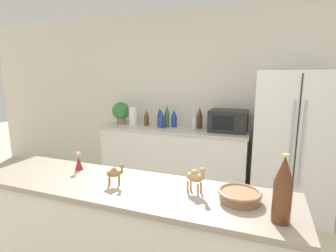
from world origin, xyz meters
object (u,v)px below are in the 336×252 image
(back_bottle_0, at_px, (199,118))
(back_bottle_6, at_px, (160,117))
(wine_bottle, at_px, (283,190))
(wise_man_figurine_crimson, at_px, (79,162))
(potted_plant, at_px, (121,112))
(refrigerator, at_px, (293,144))
(microwave, at_px, (228,121))
(back_bottle_2, at_px, (194,121))
(back_bottle_5, at_px, (174,119))
(camel_figurine, at_px, (195,177))
(back_bottle_4, at_px, (147,118))
(paper_towel_roll, at_px, (133,116))
(fruit_bowl, at_px, (240,195))
(back_bottle_1, at_px, (167,117))
(back_bottle_3, at_px, (161,119))
(camel_figurine_second, at_px, (115,173))

(back_bottle_0, xyz_separation_m, back_bottle_6, (-0.58, -0.04, -0.01))
(wine_bottle, xyz_separation_m, wise_man_figurine_crimson, (-1.36, 0.24, -0.10))
(potted_plant, bearing_deg, refrigerator, -2.64)
(microwave, xyz_separation_m, back_bottle_0, (-0.40, 0.07, 0.00))
(back_bottle_2, relative_size, wise_man_figurine_crimson, 1.92)
(back_bottle_0, bearing_deg, potted_plant, -176.88)
(wise_man_figurine_crimson, bearing_deg, wine_bottle, -10.09)
(back_bottle_5, bearing_deg, wise_man_figurine_crimson, -91.54)
(potted_plant, distance_m, camel_figurine, 2.61)
(back_bottle_4, xyz_separation_m, wine_bottle, (1.72, -2.18, 0.08))
(back_bottle_2, xyz_separation_m, wine_bottle, (0.98, -2.08, 0.07))
(back_bottle_2, bearing_deg, back_bottle_0, 79.44)
(back_bottle_2, bearing_deg, paper_towel_roll, 177.11)
(back_bottle_5, distance_m, fruit_bowl, 2.34)
(refrigerator, distance_m, fruit_bowl, 1.97)
(paper_towel_roll, xyz_separation_m, wise_man_figurine_crimson, (0.55, -1.88, -0.04))
(back_bottle_0, bearing_deg, wine_bottle, -67.13)
(back_bottle_5, relative_size, wise_man_figurine_crimson, 1.83)
(microwave, relative_size, back_bottle_6, 1.77)
(back_bottle_6, bearing_deg, potted_plant, -177.42)
(back_bottle_2, bearing_deg, back_bottle_1, 167.94)
(microwave, bearing_deg, back_bottle_2, -167.53)
(microwave, distance_m, back_bottle_3, 0.91)
(back_bottle_6, distance_m, wise_man_figurine_crimson, 1.97)
(camel_figurine_second, bearing_deg, refrigerator, 58.91)
(back_bottle_3, height_order, wine_bottle, wine_bottle)
(back_bottle_4, height_order, fruit_bowl, back_bottle_4)
(back_bottle_1, xyz_separation_m, camel_figurine_second, (0.44, -2.07, -0.04))
(back_bottle_1, relative_size, back_bottle_6, 1.16)
(back_bottle_0, relative_size, back_bottle_6, 1.11)
(back_bottle_3, distance_m, back_bottle_5, 0.19)
(back_bottle_1, distance_m, wine_bottle, 2.58)
(back_bottle_1, xyz_separation_m, back_bottle_5, (0.09, 0.04, -0.03))
(paper_towel_roll, relative_size, camel_figurine, 1.64)
(refrigerator, bearing_deg, back_bottle_2, 179.60)
(back_bottle_1, relative_size, wise_man_figurine_crimson, 2.31)
(back_bottle_5, bearing_deg, microwave, -2.65)
(fruit_bowl, relative_size, camel_figurine, 1.47)
(back_bottle_1, bearing_deg, fruit_bowl, -59.31)
(potted_plant, distance_m, wine_bottle, 3.06)
(potted_plant, bearing_deg, fruit_bowl, -46.20)
(back_bottle_1, bearing_deg, paper_towel_roll, -175.26)
(paper_towel_roll, xyz_separation_m, fruit_bowl, (1.71, -1.97, -0.07))
(back_bottle_4, bearing_deg, wise_man_figurine_crimson, -79.41)
(potted_plant, xyz_separation_m, wise_man_figurine_crimson, (0.79, -1.94, -0.09))
(potted_plant, relative_size, paper_towel_roll, 1.23)
(potted_plant, xyz_separation_m, paper_towel_roll, (0.23, -0.05, -0.05))
(back_bottle_3, distance_m, back_bottle_4, 0.28)
(refrigerator, xyz_separation_m, wine_bottle, (-0.22, -2.07, 0.27))
(back_bottle_2, xyz_separation_m, back_bottle_6, (-0.54, 0.13, 0.00))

